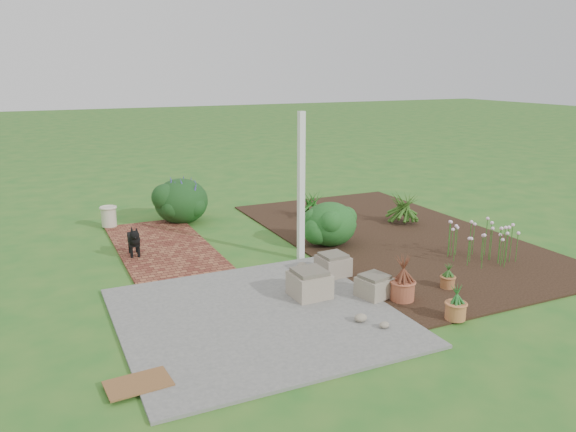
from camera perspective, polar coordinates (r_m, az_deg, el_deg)
name	(u,v)px	position (r m, az deg, el deg)	size (l,w,h in m)	color
ground	(287,263)	(9.44, -0.08, -4.81)	(80.00, 80.00, 0.00)	#246620
concrete_patio	(257,316)	(7.48, -3.16, -10.09)	(3.50, 3.50, 0.04)	#5D5E5B
brick_path	(163,246)	(10.51, -12.62, -3.00)	(1.60, 3.50, 0.04)	#5C261D
garden_bed	(393,236)	(11.06, 10.65, -2.03)	(4.00, 7.00, 0.03)	black
veranda_post	(301,187)	(9.31, 1.34, 2.91)	(0.10, 0.10, 2.50)	white
stone_trough_near	(374,287)	(8.06, 8.75, -7.14)	(0.41, 0.41, 0.27)	#766B5C
stone_trough_mid	(310,285)	(7.97, 2.20, -6.99)	(0.51, 0.51, 0.34)	gray
stone_trough_far	(333,266)	(8.80, 4.60, -5.04)	(0.44, 0.44, 0.29)	#746559
coir_doormat	(138,383)	(6.17, -14.98, -16.11)	(0.65, 0.42, 0.02)	brown
black_dog	(134,239)	(9.95, -15.40, -2.28)	(0.20, 0.58, 0.50)	black
cream_ceramic_urn	(109,217)	(11.99, -17.75, -0.06)	(0.30, 0.30, 0.40)	beige
evergreen_shrub	(330,223)	(10.26, 4.30, -0.70)	(0.95, 0.95, 0.81)	#0C3913
agapanthus_clump_back	(403,205)	(11.86, 11.64, 1.14)	(0.89, 0.89, 0.80)	#0F390A
agapanthus_clump_front	(311,202)	(12.12, 2.35, 1.47)	(0.78, 0.78, 0.69)	#13380A
pink_flower_patch	(481,241)	(9.96, 19.05, -2.39)	(1.04, 1.04, 0.67)	#113D0F
terracotta_pot_bronze	(402,290)	(8.05, 11.55, -7.42)	(0.33, 0.33, 0.27)	#9B4F34
terracotta_pot_small_left	(448,282)	(8.64, 15.91, -6.45)	(0.21, 0.21, 0.17)	#975C33
terracotta_pot_small_right	(456,311)	(7.63, 16.66, -9.22)	(0.26, 0.26, 0.22)	#B56B3D
purple_flowering_bush	(181,200)	(12.04, -10.82, 1.62)	(1.13, 1.13, 0.96)	black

